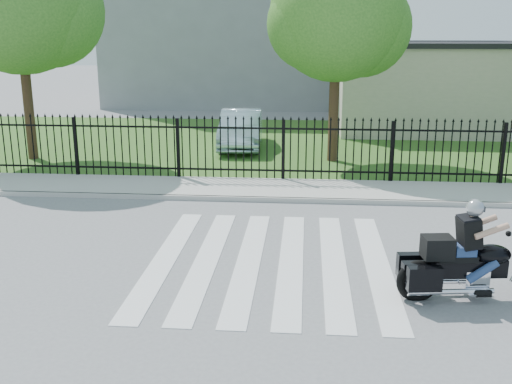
{
  "coord_description": "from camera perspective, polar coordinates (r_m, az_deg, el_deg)",
  "views": [
    {
      "loc": [
        0.62,
        -10.52,
        4.24
      ],
      "look_at": [
        -0.37,
        1.27,
        1.0
      ],
      "focal_mm": 42.0,
      "sensor_mm": 36.0,
      "label": 1
    }
  ],
  "objects": [
    {
      "name": "sidewalk",
      "position": [
        16.09,
        2.44,
        0.23
      ],
      "size": [
        40.0,
        2.0,
        0.12
      ],
      "primitive_type": "cube",
      "color": "#ADAAA3",
      "rests_on": "ground"
    },
    {
      "name": "curb",
      "position": [
        15.12,
        2.27,
        -0.75
      ],
      "size": [
        40.0,
        0.12,
        0.12
      ],
      "primitive_type": "cube",
      "color": "#ADAAA3",
      "rests_on": "ground"
    },
    {
      "name": "crosswalk",
      "position": [
        11.36,
        1.34,
        -6.58
      ],
      "size": [
        5.0,
        5.5,
        0.01
      ],
      "primitive_type": null,
      "color": "silver",
      "rests_on": "ground"
    },
    {
      "name": "grass_strip",
      "position": [
        22.92,
        3.19,
        4.65
      ],
      "size": [
        40.0,
        12.0,
        0.02
      ],
      "primitive_type": "cube",
      "color": "#375E20",
      "rests_on": "ground"
    },
    {
      "name": "building_low",
      "position": [
        27.39,
        18.52,
        9.32
      ],
      "size": [
        10.0,
        6.0,
        3.5
      ],
      "primitive_type": "cube",
      "color": "beige",
      "rests_on": "ground"
    },
    {
      "name": "iron_fence",
      "position": [
        16.87,
        2.62,
        3.88
      ],
      "size": [
        26.0,
        0.04,
        1.8
      ],
      "color": "black",
      "rests_on": "ground"
    },
    {
      "name": "parked_car",
      "position": [
        21.93,
        -1.44,
        6.02
      ],
      "size": [
        1.66,
        4.22,
        1.37
      ],
      "primitive_type": "imported",
      "rotation": [
        0.0,
        0.0,
        0.05
      ],
      "color": "#AAC7D6",
      "rests_on": "grass_strip"
    },
    {
      "name": "motorcycle_rider",
      "position": [
        10.22,
        19.98,
        -5.93
      ],
      "size": [
        2.58,
        1.03,
        1.71
      ],
      "rotation": [
        0.0,
        0.0,
        0.13
      ],
      "color": "black",
      "rests_on": "ground"
    },
    {
      "name": "ground",
      "position": [
        11.36,
        1.34,
        -6.61
      ],
      "size": [
        120.0,
        120.0,
        0.0
      ],
      "primitive_type": "plane",
      "color": "slate",
      "rests_on": "ground"
    },
    {
      "name": "tree_mid",
      "position": [
        19.54,
        7.71,
        16.43
      ],
      "size": [
        4.2,
        4.2,
        6.78
      ],
      "color": "#382316",
      "rests_on": "ground"
    },
    {
      "name": "building_low_roof",
      "position": [
        27.28,
        18.85,
        13.18
      ],
      "size": [
        10.2,
        6.2,
        0.2
      ],
      "primitive_type": "cube",
      "color": "black",
      "rests_on": "building_low"
    }
  ]
}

